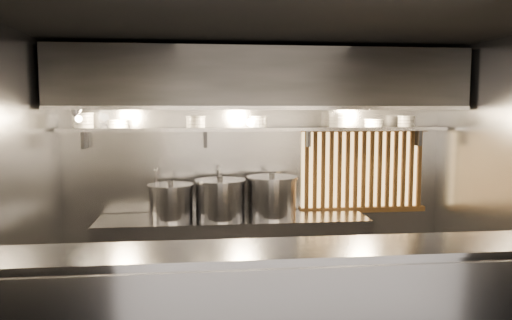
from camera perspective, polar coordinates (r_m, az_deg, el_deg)
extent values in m
plane|color=black|center=(4.46, 2.28, 14.78)|extent=(4.50, 4.50, 0.00)
plane|color=gray|center=(5.94, 0.01, -1.02)|extent=(4.50, 0.00, 4.50)
plane|color=gray|center=(4.69, -26.19, -3.43)|extent=(0.00, 3.00, 3.00)
plane|color=gray|center=(5.29, 27.09, -2.48)|extent=(0.00, 3.00, 3.00)
cube|color=#9E9EA3|center=(3.61, 4.51, -10.10)|extent=(4.50, 0.56, 0.03)
cube|color=#9E9EA3|center=(5.74, -2.59, -10.96)|extent=(3.00, 0.70, 0.90)
cube|color=#9E9EA3|center=(5.72, 0.22, 3.55)|extent=(4.40, 0.34, 0.04)
cube|color=#2D2D30|center=(5.51, 0.49, 9.14)|extent=(4.40, 0.80, 0.65)
cube|color=#9E9EA3|center=(5.10, 1.04, 5.98)|extent=(4.40, 0.03, 0.04)
cube|color=#FFC972|center=(6.20, 12.05, -1.04)|extent=(1.50, 0.02, 0.92)
cube|color=brown|center=(6.12, 12.30, 3.47)|extent=(1.56, 0.06, 0.06)
cube|color=brown|center=(6.23, 12.11, -5.58)|extent=(1.56, 0.06, 0.06)
cube|color=brown|center=(5.97, 5.82, -1.21)|extent=(0.04, 0.04, 0.92)
cube|color=brown|center=(5.99, 6.76, -1.19)|extent=(0.04, 0.04, 0.92)
cube|color=brown|center=(6.01, 7.68, -1.18)|extent=(0.04, 0.04, 0.92)
cube|color=brown|center=(6.04, 8.60, -1.16)|extent=(0.04, 0.04, 0.92)
cube|color=brown|center=(6.06, 9.52, -1.15)|extent=(0.04, 0.04, 0.92)
cube|color=brown|center=(6.09, 10.42, -1.13)|extent=(0.04, 0.04, 0.92)
cube|color=brown|center=(6.12, 11.32, -1.11)|extent=(0.04, 0.04, 0.92)
cube|color=brown|center=(6.15, 12.20, -1.10)|extent=(0.04, 0.04, 0.92)
cube|color=brown|center=(6.19, 13.08, -1.08)|extent=(0.04, 0.04, 0.92)
cube|color=brown|center=(6.22, 13.95, -1.06)|extent=(0.04, 0.04, 0.92)
cube|color=brown|center=(6.26, 14.81, -1.05)|extent=(0.04, 0.04, 0.92)
cube|color=brown|center=(6.29, 15.65, -1.03)|extent=(0.04, 0.04, 0.92)
cube|color=brown|center=(6.33, 16.49, -1.02)|extent=(0.04, 0.04, 0.92)
cube|color=brown|center=(6.37, 17.32, -1.00)|extent=(0.04, 0.04, 0.92)
cube|color=brown|center=(6.41, 18.14, -0.98)|extent=(0.04, 0.04, 0.92)
cylinder|color=silver|center=(5.90, -11.13, -3.24)|extent=(0.03, 0.03, 0.48)
sphere|color=silver|center=(5.86, -11.17, -0.92)|extent=(0.04, 0.04, 0.04)
cylinder|color=silver|center=(5.74, -11.27, -1.07)|extent=(0.03, 0.26, 0.03)
sphere|color=silver|center=(5.61, -11.38, -1.22)|extent=(0.04, 0.04, 0.04)
cylinder|color=silver|center=(5.62, -11.37, -1.93)|extent=(0.03, 0.03, 0.14)
cylinder|color=silver|center=(5.88, -4.30, -3.17)|extent=(0.03, 0.03, 0.48)
sphere|color=silver|center=(5.85, -4.32, -0.84)|extent=(0.04, 0.04, 0.04)
cylinder|color=silver|center=(5.72, -4.27, -0.99)|extent=(0.03, 0.26, 0.03)
sphere|color=silver|center=(5.59, -4.22, -1.15)|extent=(0.04, 0.04, 0.04)
cylinder|color=silver|center=(5.60, -4.21, -1.86)|extent=(0.03, 0.03, 0.14)
cone|color=#9E9EA3|center=(5.35, -19.89, 5.09)|extent=(0.25, 0.27, 0.20)
sphere|color=#FFE0B2|center=(5.32, -19.61, 4.45)|extent=(0.07, 0.07, 0.07)
cylinder|color=#2D2D30|center=(5.45, -19.68, 5.95)|extent=(0.02, 0.22, 0.02)
cylinder|color=#2D2D30|center=(5.59, -0.66, 5.14)|extent=(0.01, 0.01, 0.12)
sphere|color=#FFE0B2|center=(5.59, -0.66, 4.32)|extent=(0.09, 0.09, 0.09)
cylinder|color=#9E9EA3|center=(5.57, -9.72, -4.88)|extent=(0.50, 0.50, 0.36)
cylinder|color=#9E9EA3|center=(5.54, -9.75, -2.91)|extent=(0.53, 0.53, 0.03)
cylinder|color=#2D2D30|center=(5.53, -9.76, -2.55)|extent=(0.06, 0.06, 0.04)
cylinder|color=#9E9EA3|center=(5.56, -4.09, -4.62)|extent=(0.56, 0.56, 0.40)
cylinder|color=#9E9EA3|center=(5.52, -4.11, -2.42)|extent=(0.60, 0.60, 0.03)
cylinder|color=#2D2D30|center=(5.52, -4.11, -2.06)|extent=(0.06, 0.06, 0.04)
cylinder|color=#9E9EA3|center=(5.64, 1.82, -4.34)|extent=(0.67, 0.67, 0.42)
cylinder|color=#9E9EA3|center=(5.60, 1.83, -2.05)|extent=(0.71, 0.71, 0.03)
cylinder|color=#2D2D30|center=(5.60, 1.83, -1.69)|extent=(0.06, 0.06, 0.04)
cylinder|color=white|center=(5.82, -19.16, 3.66)|extent=(0.22, 0.22, 0.03)
cylinder|color=white|center=(5.82, -19.17, 4.04)|extent=(0.22, 0.22, 0.03)
cylinder|color=white|center=(5.82, -19.18, 4.41)|extent=(0.22, 0.22, 0.03)
cylinder|color=white|center=(5.82, -19.19, 4.78)|extent=(0.22, 0.22, 0.03)
cylinder|color=white|center=(5.82, -19.20, 5.06)|extent=(0.24, 0.24, 0.01)
cylinder|color=white|center=(5.75, -15.48, 3.75)|extent=(0.22, 0.22, 0.03)
cylinder|color=white|center=(5.75, -15.49, 4.13)|extent=(0.22, 0.22, 0.03)
cylinder|color=white|center=(5.75, -15.49, 4.41)|extent=(0.24, 0.24, 0.01)
cylinder|color=white|center=(5.68, -6.91, 3.89)|extent=(0.21, 0.21, 0.03)
cylinder|color=white|center=(5.68, -6.92, 4.28)|extent=(0.21, 0.21, 0.03)
cylinder|color=white|center=(5.68, -6.92, 4.66)|extent=(0.21, 0.21, 0.03)
cylinder|color=white|center=(5.68, -6.92, 4.94)|extent=(0.22, 0.22, 0.01)
cylinder|color=white|center=(5.72, 0.26, 3.95)|extent=(0.21, 0.21, 0.03)
cylinder|color=white|center=(5.72, 0.26, 4.33)|extent=(0.21, 0.21, 0.03)
cylinder|color=white|center=(5.72, 0.26, 4.71)|extent=(0.21, 0.21, 0.03)
cylinder|color=white|center=(5.72, 0.26, 4.99)|extent=(0.22, 0.22, 0.01)
cylinder|color=white|center=(5.90, 9.33, 3.93)|extent=(0.21, 0.21, 0.03)
cylinder|color=white|center=(5.90, 9.34, 4.30)|extent=(0.21, 0.21, 0.03)
cylinder|color=white|center=(5.90, 9.34, 4.67)|extent=(0.21, 0.21, 0.03)
cylinder|color=white|center=(5.90, 9.35, 5.04)|extent=(0.21, 0.21, 0.03)
cylinder|color=white|center=(5.90, 9.36, 5.31)|extent=(0.22, 0.22, 0.01)
cylinder|color=white|center=(6.03, 13.30, 3.89)|extent=(0.21, 0.21, 0.03)
cylinder|color=white|center=(6.03, 13.30, 4.25)|extent=(0.21, 0.21, 0.03)
cylinder|color=white|center=(6.03, 13.31, 4.52)|extent=(0.23, 0.23, 0.01)
cylinder|color=white|center=(6.18, 16.78, 3.84)|extent=(0.19, 0.19, 0.03)
cylinder|color=white|center=(6.18, 16.79, 4.19)|extent=(0.19, 0.19, 0.03)
cylinder|color=white|center=(6.18, 16.80, 4.54)|extent=(0.19, 0.19, 0.03)
cylinder|color=white|center=(6.18, 16.81, 4.80)|extent=(0.21, 0.21, 0.01)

